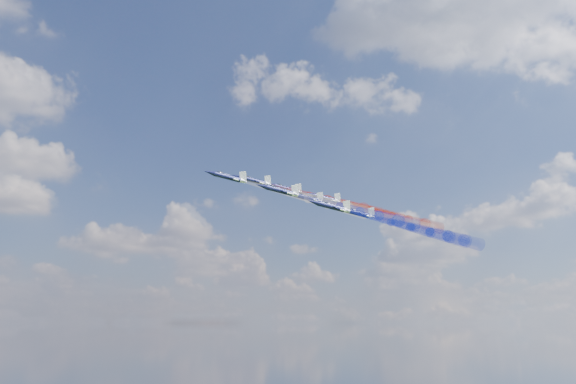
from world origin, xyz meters
TOP-DOWN VIEW (x-y plane):
  - jet_lead at (-4.44, -14.14)m, footprint 12.88×11.04m
  - trail_lead at (16.90, -17.81)m, footprint 34.22×10.42m
  - jet_inner_left at (3.97, -23.89)m, footprint 12.88×11.04m
  - trail_inner_left at (25.31, -27.56)m, footprint 34.22×10.42m
  - jet_inner_right at (6.82, -7.62)m, footprint 12.88×11.04m
  - trail_inner_right at (28.17, -11.29)m, footprint 34.22×10.42m
  - jet_outer_left at (11.62, -33.40)m, footprint 12.88×11.04m
  - trail_outer_left at (32.96, -37.07)m, footprint 34.22×10.42m
  - jet_center_third at (16.54, -17.16)m, footprint 12.88×11.04m
  - trail_center_third at (37.89, -20.83)m, footprint 34.22×10.42m
  - jet_outer_right at (20.24, -2.64)m, footprint 12.88×11.04m
  - trail_outer_right at (41.58, -6.31)m, footprint 34.22×10.42m
  - jet_rear_left at (24.73, -27.22)m, footprint 12.88×11.04m
  - trail_rear_left at (46.07, -30.89)m, footprint 34.22×10.42m
  - jet_rear_right at (26.57, -11.89)m, footprint 12.88×11.04m
  - trail_rear_right at (47.92, -15.55)m, footprint 34.22×10.42m

SIDE VIEW (x-z plane):
  - trail_outer_left at x=32.96m, z-range 120.69..130.43m
  - trail_rear_left at x=46.07m, z-range 121.42..131.15m
  - jet_outer_left at x=11.62m, z-range 125.11..132.51m
  - jet_rear_left at x=24.73m, z-range 125.83..133.24m
  - trail_inner_left at x=25.31m, z-range 125.16..134.89m
  - trail_center_third at x=37.89m, z-range 126.04..135.78m
  - trail_rear_right at x=47.92m, z-range 127.91..137.65m
  - jet_inner_left at x=3.97m, z-range 129.57..136.98m
  - trail_lead at x=16.90m, z-range 129.13..138.87m
  - jet_center_third at x=16.54m, z-range 130.46..137.86m
  - trail_inner_right at x=28.17m, z-range 130.98..140.71m
  - jet_rear_right at x=26.57m, z-range 132.33..139.74m
  - trail_outer_right at x=41.58m, z-range 131.44..141.18m
  - jet_lead at x=-4.44m, z-range 133.55..140.95m
  - jet_inner_right at x=6.82m, z-range 135.39..142.80m
  - jet_outer_right at x=20.24m, z-range 135.86..143.26m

